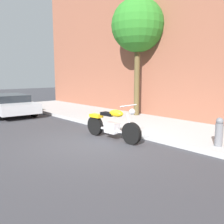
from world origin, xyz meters
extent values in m
plane|color=#38383D|center=(0.00, 0.00, 0.00)|extent=(60.00, 60.00, 0.00)
cube|color=#A9A9A9|center=(0.00, 3.00, 0.07)|extent=(20.90, 3.18, 0.14)
cube|color=brown|center=(0.00, 4.84, 4.35)|extent=(20.90, 0.50, 8.70)
cylinder|color=black|center=(0.86, 0.71, 0.32)|extent=(0.65, 0.17, 0.65)
cylinder|color=black|center=(-0.71, 0.61, 0.32)|extent=(0.65, 0.17, 0.65)
cube|color=silver|center=(0.07, 0.66, 0.37)|extent=(0.46, 0.31, 0.32)
cube|color=silver|center=(0.07, 0.66, 0.30)|extent=(1.41, 0.17, 0.06)
ellipsoid|color=yellow|center=(0.25, 0.67, 0.85)|extent=(0.53, 0.29, 0.22)
cube|color=black|center=(-0.11, 0.65, 0.79)|extent=(0.49, 0.27, 0.10)
cube|color=yellow|center=(-0.66, 0.62, 0.67)|extent=(0.45, 0.27, 0.10)
cylinder|color=silver|center=(0.80, 0.70, 0.60)|extent=(0.27, 0.07, 0.58)
cylinder|color=silver|center=(0.74, 0.70, 1.13)|extent=(0.08, 0.70, 0.04)
sphere|color=silver|center=(0.88, 0.71, 0.97)|extent=(0.17, 0.17, 0.17)
cylinder|color=silver|center=(-0.19, 0.81, 0.27)|extent=(0.80, 0.14, 0.09)
cylinder|color=black|center=(-5.54, 0.65, 0.32)|extent=(0.66, 0.27, 0.64)
cylinder|color=black|center=(-5.66, -0.83, 0.32)|extent=(0.66, 0.27, 0.64)
cylinder|color=black|center=(-8.20, 0.86, 0.32)|extent=(0.66, 0.27, 0.64)
cube|color=#B7BABF|center=(-6.93, 0.02, 0.47)|extent=(4.29, 2.09, 0.45)
cube|color=#1E2328|center=(-7.03, 0.03, 0.83)|extent=(2.28, 1.72, 0.40)
cylinder|color=brown|center=(-1.98, 4.09, 1.77)|extent=(0.25, 0.25, 3.55)
sphere|color=#2B7725|center=(-1.98, 4.09, 4.20)|extent=(2.37, 2.37, 2.37)
cylinder|color=slate|center=(2.84, 1.95, 0.38)|extent=(0.20, 0.20, 0.75)
sphere|color=slate|center=(2.84, 1.95, 0.81)|extent=(0.19, 0.19, 0.19)
camera|label=1|loc=(5.48, -4.27, 2.00)|focal=38.49mm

